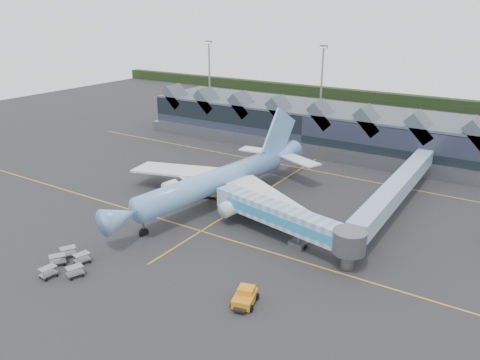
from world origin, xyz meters
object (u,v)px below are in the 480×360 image
Objects in this scene: main_airliner at (220,179)px; fuel_truck at (222,183)px; jet_bridge at (293,221)px; pushback_tug at (245,297)px.

main_airliner reaches higher than fuel_truck.
jet_bridge is 23.77m from fuel_truck.
fuel_truck reaches higher than pushback_tug.
fuel_truck is 2.01× the size of pushback_tug.
main_airliner is at bearing -64.88° from fuel_truck.
main_airliner is 5.11× the size of fuel_truck.
pushback_tug is (19.76, -23.43, -3.56)m from main_airliner.
fuel_truck is at bearing 130.50° from main_airliner.
fuel_truck is at bearing 162.27° from jet_bridge.
pushback_tug is at bearing -71.63° from jet_bridge.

